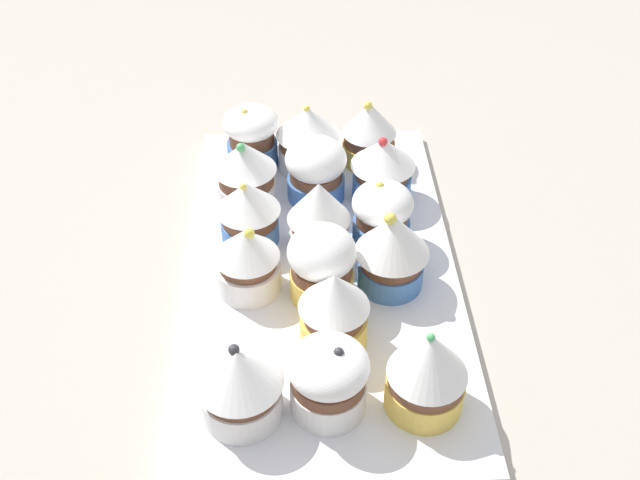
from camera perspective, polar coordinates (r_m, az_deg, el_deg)
ground_plane at (r=66.54cm, az=0.00°, el=-3.67°), size 180.00×180.00×3.00cm
baking_tray at (r=65.06cm, az=0.00°, el=-2.37°), size 42.79×23.99×1.20cm
cupcake_0 at (r=74.94cm, az=-5.39°, el=8.14°), size 5.62×5.62×6.80cm
cupcake_1 at (r=69.72cm, az=-5.85°, el=5.29°), size 5.97×5.97×7.16cm
cupcake_2 at (r=65.36cm, az=-5.62°, el=2.30°), size 5.78×5.78×6.65cm
cupcake_3 at (r=60.72cm, az=-5.72°, el=-1.54°), size 5.50×5.50×6.78cm
cupcake_4 at (r=52.01cm, az=-6.32°, el=-11.07°), size 6.29×6.29×6.92cm
cupcake_5 at (r=74.19cm, az=-0.94°, el=8.07°), size 6.48×6.48×7.17cm
cupcake_6 at (r=70.17cm, az=-0.13°, el=5.58°), size 5.92×5.92×6.50cm
cupcake_7 at (r=63.94cm, az=-0.41°, el=1.92°), size 5.64×5.64×7.26cm
cupcake_8 at (r=59.63cm, az=0.06°, el=-1.86°), size 5.68×5.68×7.02cm
cupcake_9 at (r=55.78cm, az=1.10°, el=-5.46°), size 5.54×5.54×7.32cm
cupcake_10 at (r=52.26cm, az=1.02°, el=-10.79°), size 5.82×5.82×6.46cm
cupcake_11 at (r=75.26cm, az=3.89°, el=8.39°), size 5.56×5.56×7.09cm
cupcake_12 at (r=70.22cm, az=4.95°, el=5.66°), size 6.23×6.23×7.00cm
cupcake_13 at (r=65.29cm, az=4.89°, el=2.05°), size 5.50×5.50×6.41cm
cupcake_14 at (r=60.67cm, az=5.68°, el=-0.70°), size 6.30×6.30×7.76cm
cupcake_15 at (r=52.49cm, az=8.42°, el=-10.13°), size 5.78×5.78×7.68cm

